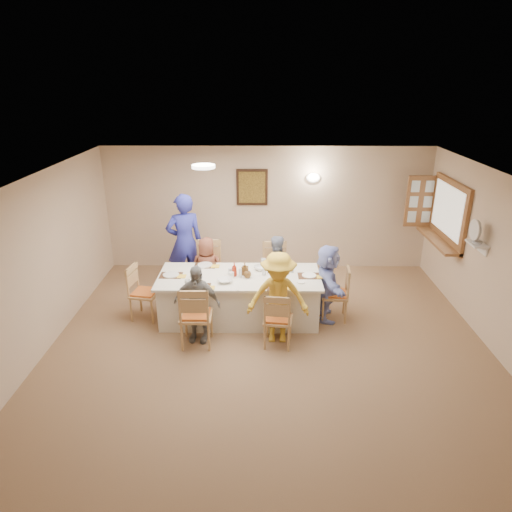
{
  "coord_description": "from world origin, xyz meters",
  "views": [
    {
      "loc": [
        -0.13,
        -5.42,
        3.74
      ],
      "look_at": [
        -0.2,
        1.4,
        1.05
      ],
      "focal_mm": 32.0,
      "sensor_mm": 36.0,
      "label": 1
    }
  ],
  "objects_px": {
    "chair_back_right": "(275,271)",
    "diner_back_left": "(207,269)",
    "condiment_ketchup": "(234,270)",
    "desk_fan": "(477,234)",
    "serving_hatch": "(449,212)",
    "dining_table": "(240,297)",
    "chair_back_left": "(208,270)",
    "chair_left_end": "(145,292)",
    "diner_back_right": "(275,268)",
    "diner_right_end": "(327,283)",
    "diner_front_left": "(197,304)",
    "caregiver": "(185,242)",
    "chair_front_right": "(278,318)",
    "chair_front_left": "(196,314)",
    "chair_right_end": "(335,293)",
    "diner_front_right": "(278,298)"
  },
  "relations": [
    {
      "from": "chair_back_right",
      "to": "diner_back_left",
      "type": "bearing_deg",
      "value": -176.29
    },
    {
      "from": "condiment_ketchup",
      "to": "desk_fan",
      "type": "bearing_deg",
      "value": -3.27
    },
    {
      "from": "serving_hatch",
      "to": "condiment_ketchup",
      "type": "bearing_deg",
      "value": -163.09
    },
    {
      "from": "dining_table",
      "to": "chair_back_left",
      "type": "height_order",
      "value": "chair_back_left"
    },
    {
      "from": "desk_fan",
      "to": "chair_left_end",
      "type": "height_order",
      "value": "desk_fan"
    },
    {
      "from": "serving_hatch",
      "to": "diner_back_right",
      "type": "distance_m",
      "value": 3.24
    },
    {
      "from": "chair_back_left",
      "to": "diner_right_end",
      "type": "bearing_deg",
      "value": -21.1
    },
    {
      "from": "diner_front_left",
      "to": "caregiver",
      "type": "xyz_separation_m",
      "value": [
        -0.45,
        1.83,
        0.3
      ]
    },
    {
      "from": "chair_back_left",
      "to": "serving_hatch",
      "type": "bearing_deg",
      "value": 4.96
    },
    {
      "from": "serving_hatch",
      "to": "desk_fan",
      "type": "height_order",
      "value": "serving_hatch"
    },
    {
      "from": "serving_hatch",
      "to": "chair_front_right",
      "type": "relative_size",
      "value": 1.7
    },
    {
      "from": "chair_front_right",
      "to": "dining_table",
      "type": "bearing_deg",
      "value": -45.71
    },
    {
      "from": "dining_table",
      "to": "caregiver",
      "type": "relative_size",
      "value": 1.43
    },
    {
      "from": "chair_front_right",
      "to": "chair_left_end",
      "type": "relative_size",
      "value": 0.97
    },
    {
      "from": "diner_front_left",
      "to": "serving_hatch",
      "type": "bearing_deg",
      "value": 32.6
    },
    {
      "from": "chair_front_left",
      "to": "chair_right_end",
      "type": "xyz_separation_m",
      "value": [
        2.15,
        0.8,
        -0.04
      ]
    },
    {
      "from": "serving_hatch",
      "to": "diner_front_right",
      "type": "xyz_separation_m",
      "value": [
        -3.08,
        -1.81,
        -0.79
      ]
    },
    {
      "from": "desk_fan",
      "to": "serving_hatch",
      "type": "bearing_deg",
      "value": 85.34
    },
    {
      "from": "chair_front_right",
      "to": "diner_right_end",
      "type": "bearing_deg",
      "value": -128.29
    },
    {
      "from": "chair_right_end",
      "to": "chair_left_end",
      "type": "bearing_deg",
      "value": -84.38
    },
    {
      "from": "chair_back_left",
      "to": "chair_back_right",
      "type": "distance_m",
      "value": 1.2
    },
    {
      "from": "chair_front_right",
      "to": "condiment_ketchup",
      "type": "distance_m",
      "value": 1.13
    },
    {
      "from": "diner_back_right",
      "to": "caregiver",
      "type": "relative_size",
      "value": 0.66
    },
    {
      "from": "diner_right_end",
      "to": "chair_front_left",
      "type": "bearing_deg",
      "value": 110.15
    },
    {
      "from": "chair_back_right",
      "to": "chair_back_left",
      "type": "bearing_deg",
      "value": 178.0
    },
    {
      "from": "diner_back_right",
      "to": "desk_fan",
      "type": "bearing_deg",
      "value": 153.43
    },
    {
      "from": "diner_back_right",
      "to": "diner_right_end",
      "type": "height_order",
      "value": "diner_right_end"
    },
    {
      "from": "chair_left_end",
      "to": "chair_front_right",
      "type": "bearing_deg",
      "value": -100.09
    },
    {
      "from": "serving_hatch",
      "to": "desk_fan",
      "type": "relative_size",
      "value": 5.0
    },
    {
      "from": "caregiver",
      "to": "chair_left_end",
      "type": "bearing_deg",
      "value": 46.37
    },
    {
      "from": "serving_hatch",
      "to": "chair_front_left",
      "type": "bearing_deg",
      "value": -155.68
    },
    {
      "from": "chair_front_left",
      "to": "diner_back_left",
      "type": "bearing_deg",
      "value": -90.24
    },
    {
      "from": "condiment_ketchup",
      "to": "chair_back_right",
      "type": "bearing_deg",
      "value": 50.03
    },
    {
      "from": "chair_back_left",
      "to": "condiment_ketchup",
      "type": "height_order",
      "value": "chair_back_left"
    },
    {
      "from": "desk_fan",
      "to": "diner_front_left",
      "type": "xyz_separation_m",
      "value": [
        -4.17,
        -0.46,
        -0.94
      ]
    },
    {
      "from": "diner_front_left",
      "to": "condiment_ketchup",
      "type": "distance_m",
      "value": 0.89
    },
    {
      "from": "chair_back_right",
      "to": "diner_right_end",
      "type": "xyz_separation_m",
      "value": [
        0.82,
        -0.8,
        0.15
      ]
    },
    {
      "from": "serving_hatch",
      "to": "diner_front_left",
      "type": "xyz_separation_m",
      "value": [
        -4.28,
        -1.81,
        -0.89
      ]
    },
    {
      "from": "diner_front_left",
      "to": "condiment_ketchup",
      "type": "relative_size",
      "value": 5.44
    },
    {
      "from": "chair_back_right",
      "to": "diner_front_right",
      "type": "bearing_deg",
      "value": -92.0
    },
    {
      "from": "chair_back_left",
      "to": "diner_front_left",
      "type": "bearing_deg",
      "value": -89.49
    },
    {
      "from": "diner_right_end",
      "to": "diner_front_right",
      "type": "bearing_deg",
      "value": 128.22
    },
    {
      "from": "diner_front_left",
      "to": "diner_right_end",
      "type": "distance_m",
      "value": 2.13
    },
    {
      "from": "diner_front_right",
      "to": "diner_right_end",
      "type": "distance_m",
      "value": 1.07
    },
    {
      "from": "chair_back_right",
      "to": "caregiver",
      "type": "xyz_separation_m",
      "value": [
        -1.65,
        0.35,
        0.42
      ]
    },
    {
      "from": "dining_table",
      "to": "chair_front_left",
      "type": "bearing_deg",
      "value": -126.87
    },
    {
      "from": "desk_fan",
      "to": "chair_left_end",
      "type": "relative_size",
      "value": 0.33
    },
    {
      "from": "chair_right_end",
      "to": "serving_hatch",
      "type": "bearing_deg",
      "value": 123.67
    },
    {
      "from": "diner_back_right",
      "to": "diner_front_left",
      "type": "height_order",
      "value": "diner_front_left"
    },
    {
      "from": "chair_right_end",
      "to": "diner_front_right",
      "type": "xyz_separation_m",
      "value": [
        -0.95,
        -0.68,
        0.26
      ]
    }
  ]
}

